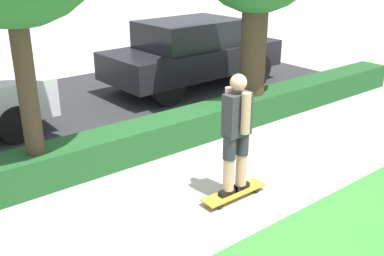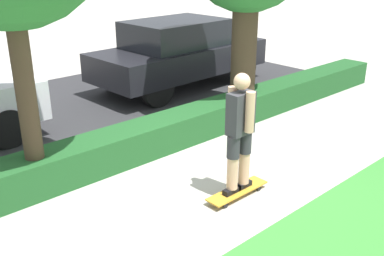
{
  "view_description": "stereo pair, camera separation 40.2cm",
  "coord_description": "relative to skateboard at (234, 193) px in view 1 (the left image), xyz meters",
  "views": [
    {
      "loc": [
        -3.57,
        -3.91,
        2.98
      ],
      "look_at": [
        0.0,
        0.6,
        0.7
      ],
      "focal_mm": 42.0,
      "sensor_mm": 36.0,
      "label": 1
    },
    {
      "loc": [
        -3.87,
        -3.65,
        2.98
      ],
      "look_at": [
        0.0,
        0.6,
        0.7
      ],
      "focal_mm": 42.0,
      "sensor_mm": 36.0,
      "label": 2
    }
  ],
  "objects": [
    {
      "name": "parked_car_middle",
      "position": [
        2.76,
        4.35,
        0.74
      ],
      "size": [
        4.26,
        1.87,
        1.55
      ],
      "rotation": [
        0.0,
        0.0,
        0.04
      ],
      "color": "black",
      "rests_on": "ground_plane"
    },
    {
      "name": "skater_person",
      "position": [
        -0.0,
        0.0,
        0.84
      ],
      "size": [
        0.48,
        0.4,
        1.56
      ],
      "color": "black",
      "rests_on": "skateboard"
    },
    {
      "name": "street_asphalt",
      "position": [
        -0.01,
        4.47,
        -0.07
      ],
      "size": [
        12.62,
        5.0,
        0.01
      ],
      "color": "#2D2D30",
      "rests_on": "ground_plane"
    },
    {
      "name": "hedge_row",
      "position": [
        -0.01,
        1.87,
        0.18
      ],
      "size": [
        12.62,
        0.6,
        0.5
      ],
      "color": "#1E5123",
      "rests_on": "ground_plane"
    },
    {
      "name": "ground_plane",
      "position": [
        -0.01,
        0.27,
        -0.07
      ],
      "size": [
        60.0,
        60.0,
        0.0
      ],
      "primitive_type": "plane",
      "color": "#ADA89E"
    },
    {
      "name": "skateboard",
      "position": [
        0.0,
        0.0,
        0.0
      ],
      "size": [
        0.94,
        0.24,
        0.09
      ],
      "color": "gold",
      "rests_on": "ground_plane"
    }
  ]
}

